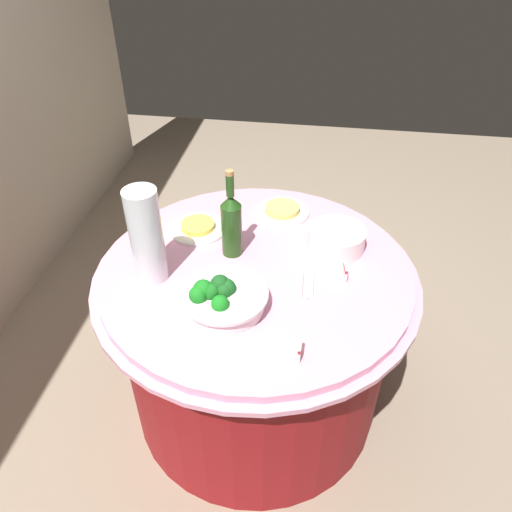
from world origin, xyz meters
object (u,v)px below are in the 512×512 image
wine_bottle (231,223)px  decorative_fruit_vase (147,240)px  serving_tongs (307,283)px  food_plate_fried_egg (198,228)px  food_plate_noodles (282,211)px  plate_stack (336,239)px  label_placard_front (300,350)px  label_placard_mid (345,271)px  broccoli_bowl (222,297)px

wine_bottle → decorative_fruit_vase: 0.30m
decorative_fruit_vase → serving_tongs: decorative_fruit_vase is taller
food_plate_fried_egg → food_plate_noodles: size_ratio=1.00×
decorative_fruit_vase → plate_stack: bearing=-67.3°
plate_stack → label_placard_front: 0.55m
wine_bottle → serving_tongs: size_ratio=2.01×
plate_stack → label_placard_mid: bearing=-168.6°
label_placard_mid → label_placard_front: bearing=161.5°
serving_tongs → label_placard_mid: size_ratio=3.04×
broccoli_bowl → wine_bottle: wine_bottle is taller
broccoli_bowl → decorative_fruit_vase: bearing=66.7°
plate_stack → serving_tongs: bearing=158.2°
decorative_fruit_vase → label_placard_mid: bearing=-82.4°
label_placard_mid → wine_bottle: bearing=78.1°
wine_bottle → food_plate_fried_egg: wine_bottle is taller
plate_stack → wine_bottle: bearing=102.9°
wine_bottle → food_plate_noodles: 0.35m
food_plate_noodles → serving_tongs: bearing=-162.7°
plate_stack → serving_tongs: 0.24m
food_plate_fried_egg → label_placard_mid: label_placard_mid is taller
decorative_fruit_vase → food_plate_noodles: 0.63m
food_plate_fried_egg → serving_tongs: bearing=-120.1°
wine_bottle → food_plate_fried_egg: size_ratio=1.53×
decorative_fruit_vase → serving_tongs: (0.04, -0.53, -0.15)m
label_placard_front → plate_stack: bearing=-9.4°
wine_bottle → label_placard_mid: (-0.09, -0.41, -0.10)m
serving_tongs → label_placard_front: label_placard_front is taller
wine_bottle → broccoli_bowl: bearing=-175.6°
decorative_fruit_vase → label_placard_mid: (0.09, -0.66, -0.12)m
broccoli_bowl → food_plate_noodles: (0.58, -0.13, -0.03)m
decorative_fruit_vase → food_plate_noodles: size_ratio=1.55×
decorative_fruit_vase → serving_tongs: size_ratio=2.04×
wine_bottle → label_placard_front: (-0.46, -0.28, -0.10)m
food_plate_fried_egg → wine_bottle: bearing=-126.8°
wine_bottle → food_plate_noodles: size_ratio=1.53×
serving_tongs → label_placard_mid: 0.14m
serving_tongs → food_plate_fried_egg: 0.51m
broccoli_bowl → label_placard_mid: 0.44m
broccoli_bowl → label_placard_front: (-0.17, -0.26, -0.01)m
decorative_fruit_vase → food_plate_noodles: bearing=-40.8°
broccoli_bowl → food_plate_fried_egg: broccoli_bowl is taller
decorative_fruit_vase → food_plate_noodles: decorative_fruit_vase is taller
decorative_fruit_vase → broccoli_bowl: bearing=-113.3°
plate_stack → decorative_fruit_vase: (-0.26, 0.62, 0.11)m
broccoli_bowl → label_placard_front: 0.31m
label_placard_front → label_placard_mid: size_ratio=1.00×
wine_bottle → serving_tongs: 0.34m
wine_bottle → food_plate_noodles: (0.29, -0.15, -0.12)m
plate_stack → label_placard_mid: plate_stack is taller
label_placard_front → label_placard_mid: same height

